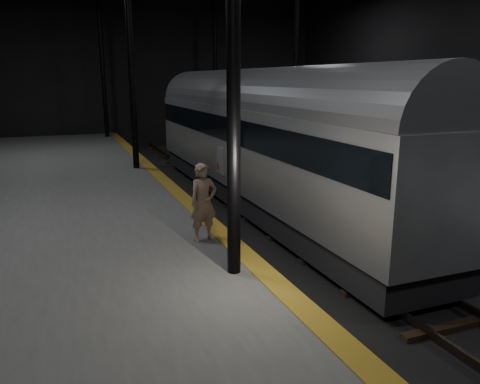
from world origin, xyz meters
TOP-DOWN VIEW (x-y plane):
  - ground at (0.00, 0.00)m, footprint 44.00×44.00m
  - platform_left at (-7.50, 0.00)m, footprint 9.00×43.80m
  - tactile_strip at (-3.25, 0.00)m, footprint 0.50×43.80m
  - track at (0.00, 0.00)m, footprint 2.40×43.00m
  - train at (-0.00, 3.69)m, footprint 2.80×18.70m
  - woman at (-3.80, -1.97)m, footprint 0.74×0.54m

SIDE VIEW (x-z plane):
  - ground at x=0.00m, z-range 0.00..0.00m
  - track at x=0.00m, z-range -0.05..0.19m
  - platform_left at x=-7.50m, z-range 0.00..1.00m
  - tactile_strip at x=-3.25m, z-range 1.00..1.01m
  - woman at x=-3.80m, z-range 1.00..2.85m
  - train at x=0.00m, z-range 0.29..5.29m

